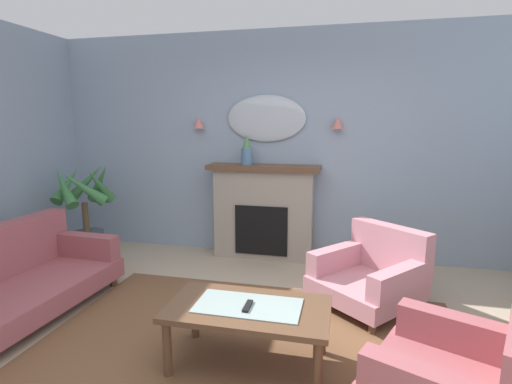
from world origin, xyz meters
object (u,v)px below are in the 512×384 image
(wall_mirror, at_px, (266,118))
(wall_sconce_left, at_px, (199,123))
(coffee_table, at_px, (248,314))
(tv_remote, at_px, (248,307))
(armchair_in_corner, at_px, (465,376))
(wall_sconce_right, at_px, (338,123))
(fireplace, at_px, (263,213))
(mantel_vase_right, at_px, (247,152))
(armchair_by_coffee_table, at_px, (373,272))
(potted_plant_tall_palm, at_px, (85,211))
(floral_couch, at_px, (11,281))

(wall_mirror, xyz_separation_m, wall_sconce_left, (-0.85, -0.05, -0.05))
(wall_mirror, xyz_separation_m, coffee_table, (0.35, -2.29, -1.33))
(wall_sconce_left, height_order, tv_remote, wall_sconce_left)
(wall_mirror, xyz_separation_m, armchair_in_corner, (1.63, -2.55, -1.40))
(wall_sconce_right, height_order, coffee_table, wall_sconce_right)
(fireplace, bearing_deg, mantel_vase_right, -171.94)
(armchair_by_coffee_table, bearing_deg, armchair_in_corner, -74.38)
(tv_remote, bearing_deg, coffee_table, 97.65)
(mantel_vase_right, relative_size, wall_mirror, 0.38)
(tv_remote, relative_size, armchair_by_coffee_table, 0.14)
(wall_sconce_right, height_order, armchair_by_coffee_table, wall_sconce_right)
(wall_mirror, relative_size, tv_remote, 6.00)
(mantel_vase_right, xyz_separation_m, armchair_by_coffee_table, (1.44, -0.97, -1.01))
(potted_plant_tall_palm, bearing_deg, armchair_in_corner, -26.77)
(floral_couch, distance_m, potted_plant_tall_palm, 1.47)
(fireplace, relative_size, wall_sconce_left, 9.71)
(armchair_by_coffee_table, height_order, armchair_in_corner, same)
(wall_sconce_right, xyz_separation_m, armchair_in_corner, (0.78, -2.50, -1.35))
(coffee_table, xyz_separation_m, armchair_in_corner, (1.29, -0.26, -0.08))
(wall_mirror, distance_m, wall_sconce_left, 0.85)
(coffee_table, relative_size, floral_couch, 0.63)
(wall_sconce_left, bearing_deg, fireplace, -6.16)
(coffee_table, xyz_separation_m, potted_plant_tall_palm, (-2.46, 1.63, 0.22))
(wall_mirror, bearing_deg, fireplace, -90.00)
(potted_plant_tall_palm, bearing_deg, floral_couch, -78.44)
(fireplace, relative_size, armchair_by_coffee_table, 1.19)
(wall_sconce_right, relative_size, armchair_in_corner, 0.13)
(wall_sconce_left, bearing_deg, potted_plant_tall_palm, -153.88)
(wall_sconce_right, distance_m, tv_remote, 2.62)
(floral_couch, relative_size, armchair_by_coffee_table, 1.53)
(coffee_table, bearing_deg, armchair_in_corner, -11.52)
(wall_mirror, relative_size, coffee_table, 0.87)
(wall_mirror, distance_m, floral_couch, 3.09)
(coffee_table, relative_size, armchair_in_corner, 1.03)
(wall_mirror, relative_size, armchair_in_corner, 0.90)
(wall_sconce_right, height_order, potted_plant_tall_palm, wall_sconce_right)
(mantel_vase_right, bearing_deg, floral_couch, -130.34)
(fireplace, distance_m, armchair_in_corner, 2.93)
(coffee_table, relative_size, tv_remote, 6.88)
(mantel_vase_right, xyz_separation_m, floral_couch, (-1.62, -1.91, -0.99))
(coffee_table, height_order, tv_remote, tv_remote)
(fireplace, distance_m, coffee_table, 2.19)
(wall_sconce_right, height_order, tv_remote, wall_sconce_right)
(coffee_table, relative_size, armchair_by_coffee_table, 0.96)
(fireplace, bearing_deg, wall_sconce_left, 173.84)
(wall_sconce_left, bearing_deg, tv_remote, -62.09)
(armchair_in_corner, height_order, potted_plant_tall_palm, potted_plant_tall_palm)
(tv_remote, bearing_deg, wall_sconce_left, 117.91)
(wall_sconce_right, bearing_deg, potted_plant_tall_palm, -168.23)
(potted_plant_tall_palm, bearing_deg, coffee_table, -33.50)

